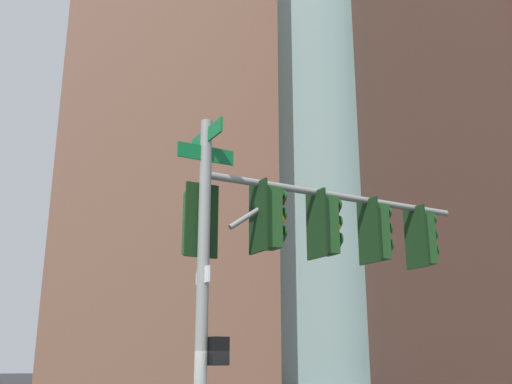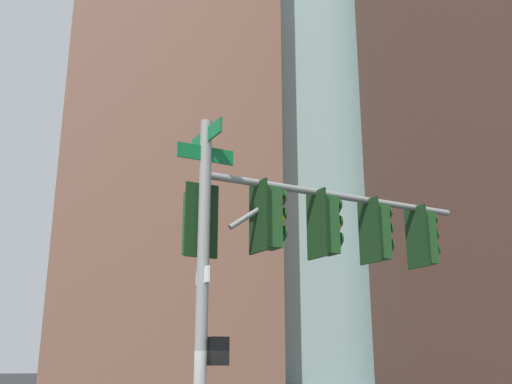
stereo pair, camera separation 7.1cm
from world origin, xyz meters
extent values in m
cylinder|color=gray|center=(0.13, 0.23, 3.02)|extent=(0.18, 0.18, 6.04)
cylinder|color=gray|center=(-0.49, 2.75, 5.14)|extent=(1.35, 5.07, 0.12)
cylinder|color=gray|center=(-0.09, 1.14, 4.69)|extent=(0.33, 1.03, 0.75)
cube|color=#0F6B33|center=(0.13, 0.23, 5.79)|extent=(1.09, 0.29, 0.24)
cube|color=#0F6B33|center=(0.13, 0.23, 5.49)|extent=(0.26, 0.93, 0.24)
cube|color=white|center=(0.13, 0.23, 3.58)|extent=(0.44, 0.14, 0.24)
cube|color=#1E4C1E|center=(-0.14, 1.33, 4.58)|extent=(0.41, 0.41, 1.00)
cube|color=black|center=(-0.10, 1.14, 4.58)|extent=(0.54, 0.17, 1.16)
sphere|color=#470A07|center=(-0.19, 1.53, 4.88)|extent=(0.20, 0.20, 0.20)
cylinder|color=#1E4C1E|center=(-0.21, 1.59, 4.97)|extent=(0.23, 0.09, 0.23)
sphere|color=#F29E0C|center=(-0.19, 1.53, 4.58)|extent=(0.20, 0.20, 0.20)
cylinder|color=#1E4C1E|center=(-0.21, 1.59, 4.67)|extent=(0.23, 0.09, 0.23)
sphere|color=#0A3819|center=(-0.19, 1.53, 4.28)|extent=(0.20, 0.20, 0.20)
cylinder|color=#1E4C1E|center=(-0.21, 1.59, 4.37)|extent=(0.23, 0.09, 0.23)
cube|color=#1E4C1E|center=(-0.41, 2.42, 4.58)|extent=(0.41, 0.41, 1.00)
cube|color=black|center=(-0.36, 2.24, 4.58)|extent=(0.54, 0.17, 1.16)
sphere|color=#470A07|center=(-0.46, 2.62, 4.88)|extent=(0.20, 0.20, 0.20)
cylinder|color=#1E4C1E|center=(-0.47, 2.68, 4.97)|extent=(0.23, 0.09, 0.23)
sphere|color=#F29E0C|center=(-0.46, 2.62, 4.58)|extent=(0.20, 0.20, 0.20)
cylinder|color=#1E4C1E|center=(-0.47, 2.68, 4.67)|extent=(0.23, 0.09, 0.23)
sphere|color=#0A3819|center=(-0.46, 2.62, 4.28)|extent=(0.20, 0.20, 0.20)
cylinder|color=#1E4C1E|center=(-0.47, 2.68, 4.37)|extent=(0.23, 0.09, 0.23)
cube|color=#1E4C1E|center=(-0.68, 3.52, 4.58)|extent=(0.41, 0.41, 1.00)
cube|color=black|center=(-0.63, 3.33, 4.58)|extent=(0.54, 0.17, 1.16)
sphere|color=#470A07|center=(-0.73, 3.72, 4.88)|extent=(0.20, 0.20, 0.20)
cylinder|color=#1E4C1E|center=(-0.74, 3.78, 4.97)|extent=(0.23, 0.09, 0.23)
sphere|color=#F29E0C|center=(-0.73, 3.72, 4.58)|extent=(0.20, 0.20, 0.20)
cylinder|color=#1E4C1E|center=(-0.74, 3.78, 4.67)|extent=(0.23, 0.09, 0.23)
sphere|color=#0A3819|center=(-0.73, 3.72, 4.28)|extent=(0.20, 0.20, 0.20)
cylinder|color=#1E4C1E|center=(-0.74, 3.78, 4.37)|extent=(0.23, 0.09, 0.23)
cube|color=#1E4C1E|center=(-0.95, 4.62, 4.58)|extent=(0.41, 0.41, 1.00)
cube|color=black|center=(-0.90, 4.43, 4.58)|extent=(0.54, 0.17, 1.16)
sphere|color=#470A07|center=(-1.00, 4.81, 4.88)|extent=(0.20, 0.20, 0.20)
cylinder|color=#1E4C1E|center=(-1.01, 4.88, 4.97)|extent=(0.23, 0.09, 0.23)
sphere|color=#4C330A|center=(-1.00, 4.81, 4.58)|extent=(0.20, 0.20, 0.20)
cylinder|color=#1E4C1E|center=(-1.01, 4.88, 4.67)|extent=(0.23, 0.09, 0.23)
sphere|color=green|center=(-1.00, 4.81, 4.28)|extent=(0.20, 0.20, 0.20)
cylinder|color=#1E4C1E|center=(-1.01, 4.88, 4.37)|extent=(0.23, 0.09, 0.23)
cube|color=#1E4C1E|center=(-0.16, 0.16, 4.44)|extent=(0.41, 0.41, 1.00)
cube|color=black|center=(0.03, 0.21, 4.44)|extent=(0.17, 0.54, 1.16)
sphere|color=#470A07|center=(-0.35, 0.11, 4.74)|extent=(0.20, 0.20, 0.20)
cylinder|color=#1E4C1E|center=(-0.42, 0.10, 4.83)|extent=(0.09, 0.23, 0.23)
sphere|color=#F29E0C|center=(-0.35, 0.11, 4.44)|extent=(0.20, 0.20, 0.20)
cylinder|color=#1E4C1E|center=(-0.42, 0.10, 4.53)|extent=(0.09, 0.23, 0.23)
sphere|color=#0A3819|center=(-0.35, 0.11, 4.14)|extent=(0.20, 0.20, 0.20)
cylinder|color=#1E4C1E|center=(-0.42, 0.10, 4.23)|extent=(0.09, 0.23, 0.23)
cube|color=black|center=(0.07, 0.46, 2.50)|extent=(0.41, 0.33, 0.40)
cube|color=#EA5914|center=(0.04, 0.60, 2.50)|extent=(0.25, 0.08, 0.28)
cube|color=#4C3328|center=(-28.89, 30.73, 23.74)|extent=(21.29, 17.14, 47.47)
cube|color=#9EC6C1|center=(-57.07, 17.82, 28.80)|extent=(30.11, 24.06, 57.60)
cube|color=#845B47|center=(-47.72, 4.40, 25.92)|extent=(16.96, 19.30, 51.85)
camera|label=1|loc=(8.67, -1.30, 2.39)|focal=41.00mm
camera|label=2|loc=(8.69, -1.23, 2.39)|focal=41.00mm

